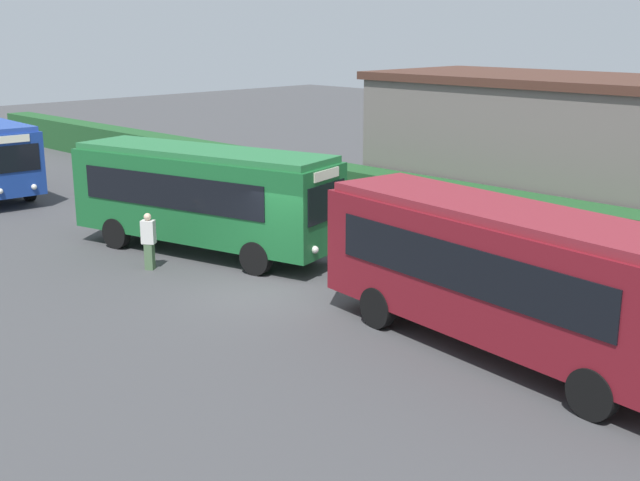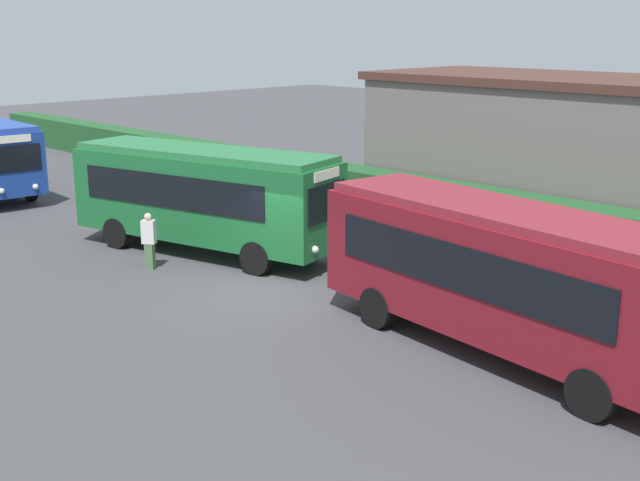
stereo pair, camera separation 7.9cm
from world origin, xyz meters
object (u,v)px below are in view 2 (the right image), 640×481
object	(u,v)px
bus_green	(204,194)
person_center	(598,285)
bus_maroon	(509,273)
person_left	(149,240)

from	to	relation	value
bus_green	person_center	bearing A→B (deg)	0.52
bus_green	person_center	xyz separation A→B (m)	(11.73, 2.97, -0.97)
bus_maroon	person_left	bearing A→B (deg)	-163.03
bus_maroon	person_center	bearing A→B (deg)	90.48
bus_green	bus_maroon	size ratio (longest dim) A/B	0.94
person_center	person_left	bearing A→B (deg)	16.70
bus_maroon	person_left	xyz separation A→B (m)	(-11.00, -1.90, -0.98)
bus_maroon	person_center	distance (m)	3.51
person_left	person_center	size ratio (longest dim) A/B	0.96
bus_green	bus_maroon	xyz separation A→B (m)	(11.33, -0.39, -0.02)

